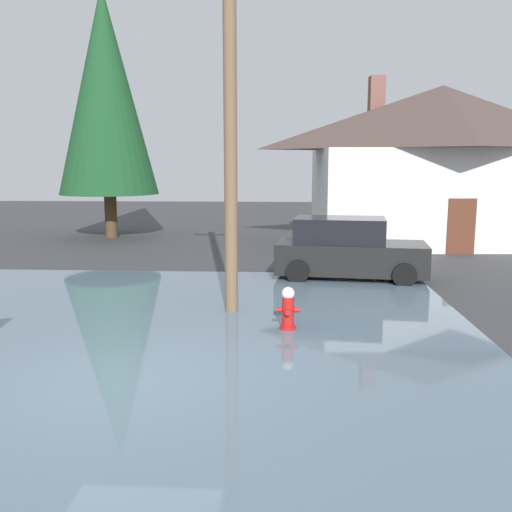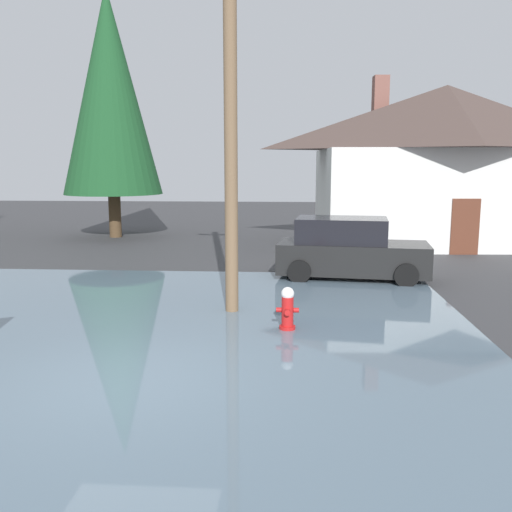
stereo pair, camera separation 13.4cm
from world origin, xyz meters
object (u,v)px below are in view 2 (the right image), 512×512
fire_hydrant (288,310)px  parked_car (349,250)px  utility_pole (230,87)px  house (443,163)px  pine_tree_mid_left (110,92)px

fire_hydrant → parked_car: (1.69, 5.12, 0.38)m
fire_hydrant → parked_car: parked_car is taller
utility_pole → parked_car: 6.22m
fire_hydrant → utility_pole: size_ratio=0.10×
house → parked_car: house is taller
parked_car → house: bearing=58.7°
fire_hydrant → pine_tree_mid_left: 16.63m
utility_pole → house: size_ratio=0.86×
house → pine_tree_mid_left: 14.19m
parked_car → utility_pole: bearing=-127.2°
parked_car → pine_tree_mid_left: bearing=138.3°
utility_pole → parked_car: utility_pole is taller
fire_hydrant → house: house is taller
pine_tree_mid_left → parked_car: bearing=-41.7°
house → pine_tree_mid_left: bearing=174.9°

